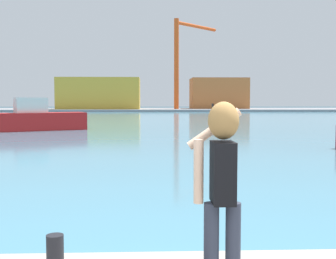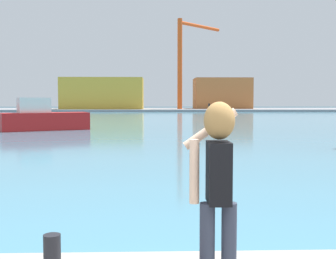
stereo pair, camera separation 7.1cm
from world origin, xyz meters
The scene contains 9 objects.
ground_plane centered at (0.00, 50.00, 0.00)m, with size 220.00×220.00×0.00m, color #334751.
harbor_water centered at (0.00, 52.00, 0.01)m, with size 140.00×100.00×0.02m, color teal.
far_shore_dock centered at (0.00, 92.00, 0.22)m, with size 140.00×20.00×0.44m, color gray.
person_photographer centered at (-0.27, 0.94, 1.52)m, with size 0.52×0.55×1.74m.
harbor_bollard centered at (-1.91, 1.55, 0.63)m, with size 0.18×0.18×0.35m, color black.
boat_moored centered at (-9.03, 29.41, 0.89)m, with size 6.49×4.52×2.40m.
warehouse_left centered at (-11.63, 89.97, 3.70)m, with size 16.93×9.27×6.52m, color gold.
warehouse_right centered at (14.25, 93.67, 3.79)m, with size 12.26×8.33×6.70m, color #B26633.
port_crane centered at (5.81, 90.22, 12.10)m, with size 10.18×10.41×18.85m.
Camera 1 is at (-0.92, -2.95, 2.21)m, focal length 46.64 mm.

